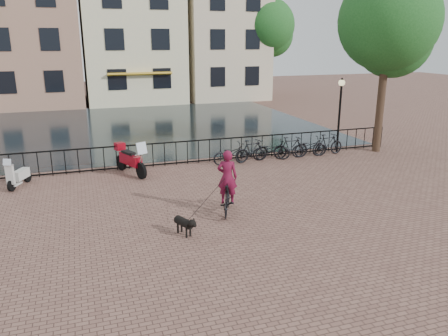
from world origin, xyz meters
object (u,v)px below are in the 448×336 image
object	(u,v)px
dog	(184,225)
lamp_post	(340,103)
cyclist	(227,186)
motorcycle	(130,156)
scooter	(18,170)

from	to	relation	value
dog	lamp_post	bearing A→B (deg)	12.08
cyclist	lamp_post	bearing A→B (deg)	-120.40
lamp_post	motorcycle	xyz separation A→B (m)	(-9.72, -0.40, -1.63)
lamp_post	motorcycle	distance (m)	9.86
lamp_post	scooter	size ratio (longest dim) A/B	2.52
lamp_post	motorcycle	size ratio (longest dim) A/B	1.62
lamp_post	motorcycle	world-z (taller)	lamp_post
lamp_post	dog	xyz separation A→B (m)	(-9.03, -6.58, -2.08)
cyclist	scooter	world-z (taller)	cyclist
lamp_post	scooter	world-z (taller)	lamp_post
motorcycle	scooter	xyz separation A→B (m)	(-4.07, -0.24, -0.13)
dog	motorcycle	xyz separation A→B (m)	(-0.69, 6.18, 0.45)
dog	motorcycle	world-z (taller)	motorcycle
cyclist	motorcycle	world-z (taller)	cyclist
dog	scooter	bearing A→B (deg)	104.67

